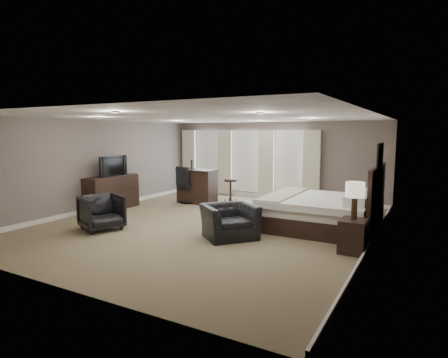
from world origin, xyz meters
The scene contains 16 objects.
room centered at (0.00, 0.00, 1.30)m, with size 7.60×8.60×2.64m.
window_bay centered at (-1.00, 4.11, 1.20)m, with size 5.25×0.20×2.30m.
bed centered at (2.58, 0.97, 0.77)m, with size 2.40×2.30×1.53m, color silver.
nightstand_near centered at (3.47, -0.48, 0.31)m, with size 0.47×0.57×0.63m, color black.
nightstand_far centered at (3.47, 2.42, 0.27)m, with size 0.40×0.49×0.54m, color black.
lamp_near centered at (3.47, -0.48, 0.98)m, with size 0.34×0.34×0.71m, color beige.
lamp_far centered at (3.47, 2.42, 0.86)m, with size 0.31×0.31×0.64m, color beige.
wall_art centered at (3.70, 0.97, 1.75)m, with size 0.04×0.96×0.56m, color slate.
dresser centered at (-3.45, 0.21, 0.50)m, with size 0.55×1.71×0.99m, color black.
tv centered at (-3.45, 0.21, 1.06)m, with size 1.03×0.59×0.13m, color black.
armchair_near centered at (0.97, -0.73, 0.48)m, with size 1.10×0.71×0.96m, color black.
armchair_far centered at (-1.95, -1.59, 0.44)m, with size 0.86×0.81×0.89m, color black.
bar_counter centered at (-1.84, 2.29, 0.54)m, with size 1.25×0.65×1.09m, color black.
bar_stool_left centered at (-1.95, 2.42, 0.42)m, with size 0.39×0.39×0.83m, color black.
bar_stool_right centered at (-0.64, 2.32, 0.42)m, with size 0.40×0.40×0.83m, color black.
desk_chair centered at (-2.08, 2.15, 0.59)m, with size 0.60×0.60×1.19m, color black.
Camera 1 is at (4.67, -7.64, 2.24)m, focal length 30.00 mm.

